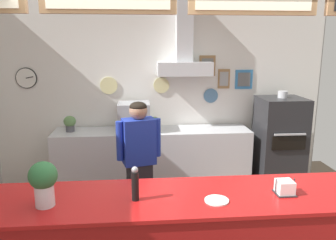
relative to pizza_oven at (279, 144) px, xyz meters
The scene contains 11 objects.
back_wall_assembly 1.99m from the pizza_oven, 168.04° to the left, with size 5.15×2.72×2.98m.
back_prep_counter 1.93m from the pizza_oven, behind, with size 2.91×0.58×0.93m.
pizza_oven is the anchor object (origin of this frame).
shop_worker 2.33m from the pizza_oven, 154.97° to the right, with size 0.51×0.30×1.55m.
espresso_machine 2.22m from the pizza_oven, behind, with size 0.46×0.52×0.42m.
potted_basil 3.13m from the pizza_oven, behind, with size 0.18×0.18×0.23m.
potted_thyme 1.91m from the pizza_oven, behind, with size 0.13×0.13×0.20m.
pepper_grinder 3.19m from the pizza_oven, 132.55° to the right, with size 0.06×0.06×0.27m.
basil_vase 3.70m from the pizza_oven, 139.82° to the right, with size 0.21×0.21×0.34m.
napkin_holder 2.54m from the pizza_oven, 112.48° to the right, with size 0.16×0.15×0.13m.
condiment_plate 2.86m from the pizza_oven, 122.42° to the right, with size 0.18×0.18×0.01m.
Camera 1 is at (-0.34, -2.72, 2.18)m, focal length 35.98 mm.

